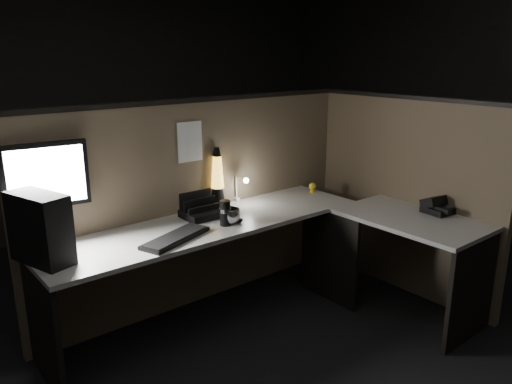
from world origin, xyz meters
TOP-DOWN VIEW (x-y plane):
  - floor at (0.00, 0.00)m, footprint 6.00×6.00m
  - room_shell at (0.00, 0.00)m, footprint 6.00×6.00m
  - partition_back at (0.00, 0.93)m, footprint 2.66×0.06m
  - partition_right at (1.33, 0.10)m, footprint 0.06×1.66m
  - desk at (0.18, 0.25)m, footprint 2.60×1.60m
  - pc_tower at (-1.22, 0.64)m, footprint 0.27×0.40m
  - monitor at (-1.09, 0.87)m, footprint 0.48×0.21m
  - keyboard at (-0.49, 0.46)m, footprint 0.51×0.32m
  - mouse at (-0.02, 0.48)m, footprint 0.09×0.07m
  - clip_lamp at (0.29, 0.82)m, footprint 0.04×0.16m
  - organizer at (-0.13, 0.74)m, footprint 0.25×0.22m
  - lava_lamp at (0.11, 0.88)m, footprint 0.12×0.12m
  - travel_mug at (-0.10, 0.49)m, footprint 0.08×0.08m
  - steel_mug at (-0.05, 0.49)m, footprint 0.17×0.17m
  - figurine at (0.92, 0.69)m, footprint 0.06×0.06m
  - pinned_paper at (-0.10, 0.90)m, footprint 0.20×0.00m
  - desk_phone at (1.24, -0.25)m, footprint 0.22×0.23m

SIDE VIEW (x-z plane):
  - floor at x=0.00m, z-range 0.00..0.00m
  - desk at x=0.18m, z-range 0.22..0.95m
  - keyboard at x=-0.49m, z-range 0.73..0.75m
  - mouse at x=-0.02m, z-range 0.73..0.76m
  - partition_back at x=0.00m, z-range 0.00..1.50m
  - partition_right at x=1.33m, z-range 0.00..1.50m
  - organizer at x=-0.13m, z-range 0.68..0.87m
  - desk_phone at x=1.24m, z-range 0.71..0.84m
  - figurine at x=0.92m, z-range 0.75..0.81m
  - steel_mug at x=-0.05m, z-range 0.73..0.84m
  - travel_mug at x=-0.10m, z-range 0.73..0.90m
  - clip_lamp at x=0.29m, z-range 0.75..0.96m
  - lava_lamp at x=0.11m, z-range 0.69..1.13m
  - pc_tower at x=-1.22m, z-range 0.73..1.12m
  - monitor at x=-1.09m, z-range 0.79..1.41m
  - pinned_paper at x=-0.10m, z-range 1.09..1.37m
  - room_shell at x=0.00m, z-range -1.38..4.62m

